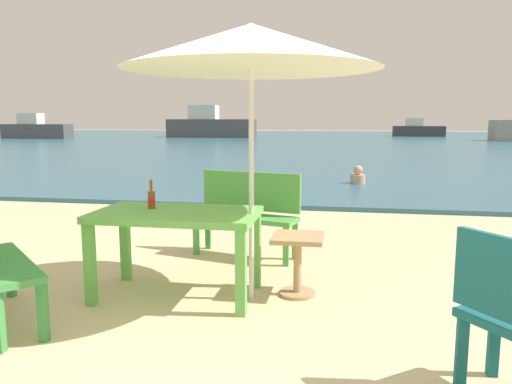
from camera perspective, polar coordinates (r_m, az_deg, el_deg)
The scene contains 11 objects.
ground_plane at distance 3.71m, azimuth -3.63°, elevation -16.28°, with size 120.00×120.00×0.00m, color beige.
sea_water at distance 33.31m, azimuth 8.65°, elevation 5.82°, with size 120.00×50.00×0.08m, color #2D6075.
picnic_table_green at distance 4.34m, azimuth -9.16°, elevation -3.61°, with size 1.40×0.80×0.76m.
beer_bottle_amber at distance 4.46m, azimuth -11.97°, elevation -0.70°, with size 0.07×0.07×0.26m.
patio_umbrella at distance 4.13m, azimuth -0.56°, elevation 16.36°, with size 2.10×2.10×2.30m.
side_table_wood at distance 4.39m, azimuth 4.82°, elevation -7.38°, with size 0.44×0.44×0.54m.
bench_green_right at distance 5.58m, azimuth -1.03°, elevation -1.93°, with size 1.25×0.64×0.95m.
swimmer_person at distance 11.49m, azimuth 11.67°, elevation 1.77°, with size 0.34×0.34×0.41m.
boat_barge at distance 38.79m, azimuth -5.29°, elevation 7.62°, with size 6.77×1.85×2.46m.
boat_fishing_trawler at distance 40.09m, azimuth -24.01°, elevation 6.63°, with size 5.05×1.38×1.84m.
boat_sailboat at distance 42.75m, azimuth 18.17°, elevation 6.84°, with size 4.06×1.11×1.48m.
Camera 1 is at (0.81, -3.27, 1.55)m, focal length 34.69 mm.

